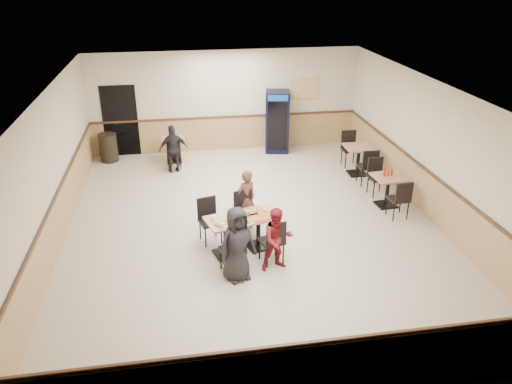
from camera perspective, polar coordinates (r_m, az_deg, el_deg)
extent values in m
plane|color=beige|center=(11.01, -0.42, -3.79)|extent=(10.00, 10.00, 0.00)
plane|color=silver|center=(9.93, -0.47, 11.59)|extent=(10.00, 10.00, 0.00)
plane|color=beige|center=(15.11, -3.49, 10.30)|extent=(8.00, 0.00, 8.00)
plane|color=beige|center=(6.10, 7.22, -13.61)|extent=(8.00, 0.00, 8.00)
plane|color=beige|center=(10.56, -22.42, 1.93)|extent=(0.00, 10.00, 10.00)
plane|color=beige|center=(11.65, 19.43, 4.48)|extent=(0.00, 10.00, 10.00)
cube|color=tan|center=(15.37, -3.39, 6.68)|extent=(7.98, 0.03, 1.00)
cube|color=tan|center=(12.01, 18.70, 0.01)|extent=(0.03, 9.98, 1.00)
cube|color=#472B19|center=(15.20, -3.44, 8.56)|extent=(7.98, 0.04, 0.06)
cube|color=black|center=(15.21, -15.23, 7.82)|extent=(1.00, 0.02, 2.10)
cube|color=orange|center=(15.43, 5.57, 11.69)|extent=(0.85, 0.02, 0.60)
cube|color=black|center=(9.98, -3.44, -7.00)|extent=(0.55, 0.55, 0.04)
cylinder|color=black|center=(9.79, -3.49, -5.20)|extent=(0.09, 0.09, 0.68)
cube|color=tan|center=(9.62, -3.54, -3.39)|extent=(0.86, 0.86, 0.04)
cube|color=black|center=(10.21, 0.26, -6.15)|extent=(0.55, 0.55, 0.04)
cylinder|color=black|center=(10.03, 0.26, -4.38)|extent=(0.09, 0.09, 0.68)
cube|color=tan|center=(9.86, 0.27, -2.60)|extent=(0.86, 0.86, 0.04)
imported|color=black|center=(8.91, -2.16, -5.98)|extent=(0.82, 0.68, 1.43)
imported|color=maroon|center=(9.24, 2.48, -5.42)|extent=(0.68, 0.58, 1.25)
imported|color=brown|center=(10.62, -1.16, -0.88)|extent=(0.58, 0.51, 1.34)
imported|color=black|center=(13.75, -9.42, 4.88)|extent=(0.82, 0.45, 1.32)
cube|color=red|center=(9.72, 0.64, -2.82)|extent=(0.52, 0.44, 0.02)
cube|color=red|center=(9.93, -0.29, -2.22)|extent=(0.52, 0.44, 0.02)
cylinder|color=white|center=(9.48, -3.85, -3.69)|extent=(0.23, 0.23, 0.01)
cube|color=#AE9043|center=(9.47, -3.85, -3.63)|extent=(0.31, 0.29, 0.02)
cylinder|color=white|center=(9.95, -0.36, -2.17)|extent=(0.23, 0.23, 0.01)
cube|color=#AE9043|center=(9.95, -0.36, -2.11)|extent=(0.30, 0.31, 0.02)
cylinder|color=white|center=(9.54, -1.75, -3.44)|extent=(0.23, 0.23, 0.01)
cube|color=#AE9043|center=(9.54, -1.75, -3.38)|extent=(0.26, 0.17, 0.02)
cylinder|color=white|center=(9.60, -0.60, -3.26)|extent=(0.23, 0.23, 0.01)
cube|color=#AE9043|center=(9.59, -0.60, -3.20)|extent=(0.30, 0.25, 0.02)
cylinder|color=white|center=(9.81, 1.04, -2.61)|extent=(0.23, 0.23, 0.01)
cube|color=#AE9043|center=(9.80, 1.05, -2.55)|extent=(0.29, 0.21, 0.02)
cylinder|color=white|center=(9.34, -3.86, -3.85)|extent=(0.08, 0.08, 0.10)
cylinder|color=white|center=(9.61, -4.89, -2.99)|extent=(0.08, 0.08, 0.10)
cylinder|color=white|center=(9.37, -2.65, -3.69)|extent=(0.08, 0.08, 0.10)
cylinder|color=white|center=(9.66, -3.11, -2.78)|extent=(0.08, 0.08, 0.10)
cylinder|color=silver|center=(9.74, -0.97, -2.44)|extent=(0.07, 0.07, 0.12)
cylinder|color=silver|center=(9.76, -1.46, -2.39)|extent=(0.07, 0.07, 0.12)
ellipsoid|color=white|center=(9.69, -1.46, -2.64)|extent=(0.15, 0.15, 0.10)
cube|color=black|center=(12.27, 14.59, -1.39)|extent=(0.48, 0.48, 0.04)
cylinder|color=black|center=(12.12, 14.77, 0.13)|extent=(0.09, 0.09, 0.68)
cube|color=tan|center=(11.98, 14.95, 1.65)|extent=(0.75, 0.75, 0.04)
cube|color=black|center=(13.91, 11.44, 2.11)|extent=(0.48, 0.48, 0.04)
cylinder|color=black|center=(13.77, 11.57, 3.58)|extent=(0.10, 0.10, 0.72)
cube|color=tan|center=(13.64, 11.70, 5.03)|extent=(0.74, 0.74, 0.04)
cylinder|color=#AA2E0C|center=(11.94, 14.48, 2.24)|extent=(0.06, 0.06, 0.20)
cylinder|color=#BA4B18|center=(11.98, 14.87, 2.20)|extent=(0.06, 0.06, 0.17)
cylinder|color=#AA2E0C|center=(12.02, 15.25, 2.16)|extent=(0.05, 0.05, 0.14)
cube|color=black|center=(14.72, -9.30, 3.56)|extent=(0.44, 0.44, 0.04)
cylinder|color=black|center=(14.60, -9.39, 4.79)|extent=(0.08, 0.08, 0.63)
cube|color=tan|center=(14.49, -9.47, 6.00)|extent=(0.68, 0.68, 0.04)
cube|color=black|center=(15.11, 2.45, 8.05)|extent=(0.82, 0.80, 1.84)
cube|color=black|center=(14.79, 2.46, 7.48)|extent=(0.56, 0.13, 1.45)
cube|color=#0E3B9C|center=(14.55, 2.52, 10.68)|extent=(0.57, 0.13, 0.17)
cylinder|color=black|center=(15.04, -16.51, 4.89)|extent=(0.52, 0.52, 0.81)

